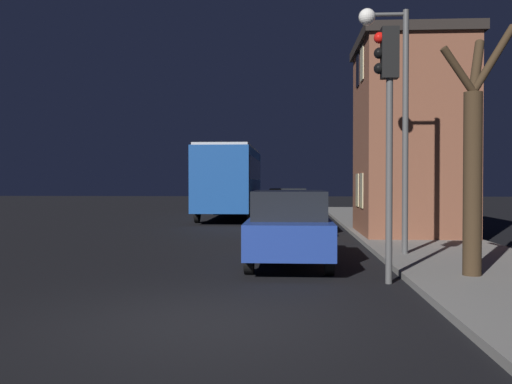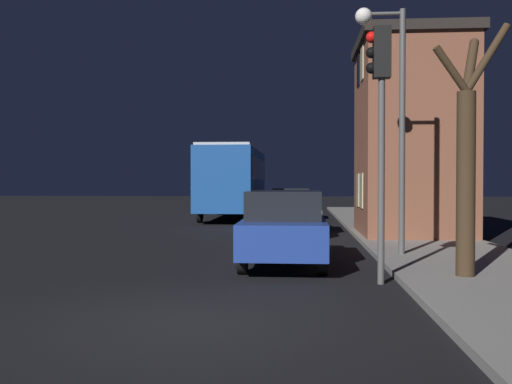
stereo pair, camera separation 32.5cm
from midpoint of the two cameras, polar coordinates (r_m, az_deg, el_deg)
ground_plane at (r=7.73m, az=-5.72°, el=-12.59°), size 120.00×120.00×0.00m
brick_building at (r=19.18m, az=15.72°, el=5.48°), size 3.49×4.41×6.32m
streetlamp at (r=13.89m, az=13.74°, el=10.12°), size 1.17×0.40×5.75m
traffic_light at (r=10.43m, az=13.17°, el=8.90°), size 0.43×0.24×4.54m
bare_tree at (r=10.98m, az=21.15°, el=3.00°), size 1.50×1.20×4.56m
bus at (r=27.72m, az=-1.92°, el=1.57°), size 2.48×9.14×3.42m
car_near_lane at (r=12.53m, az=3.59°, el=-3.43°), size 1.74×4.46×1.62m
car_mid_lane at (r=19.82m, az=4.22°, el=-1.95°), size 1.82×4.46×1.49m
car_far_lane at (r=27.00m, az=3.86°, el=-1.11°), size 1.88×4.32×1.48m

